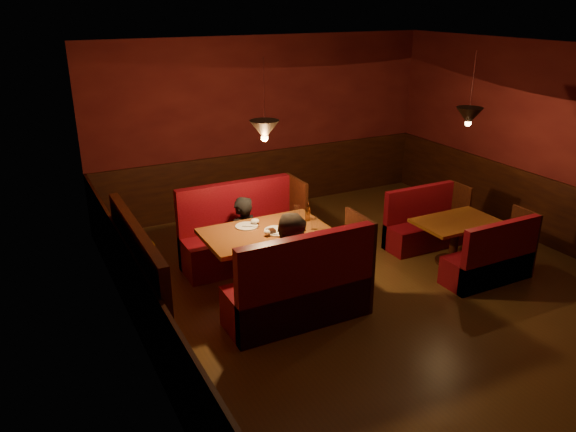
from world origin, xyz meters
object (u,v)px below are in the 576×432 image
second_bench_near (492,262)px  diner_a (242,222)px  second_bench_far (424,227)px  second_table (455,231)px  main_table (267,244)px  diner_b (295,252)px  main_bench_near (302,294)px  main_bench_far (242,239)px

second_bench_near → diner_a: 3.27m
second_bench_far → second_table: bearing=-92.2°
main_table → second_bench_near: size_ratio=1.23×
main_table → diner_b: bearing=-87.9°
diner_a → diner_b: bearing=73.2°
diner_b → main_table: bearing=67.7°
diner_a → main_table: bearing=75.3°
main_bench_near → second_bench_far: size_ratio=1.36×
main_bench_far → second_table: 2.92m
main_table → main_bench_near: main_bench_near is taller
second_table → main_bench_near: bearing=-171.2°
second_table → diner_a: (-2.69, 1.10, 0.24)m
main_table → second_bench_near: (2.65, -1.12, -0.35)m
main_bench_far → second_bench_far: bearing=-14.0°
main_bench_near → main_table: bearing=91.1°
diner_b → second_bench_far: bearing=-5.9°
second_table → second_bench_near: bearing=-87.8°
second_table → second_bench_near: size_ratio=0.90×
main_bench_near → main_bench_far: bearing=90.0°
second_bench_far → diner_b: (-2.63, -0.88, 0.52)m
main_bench_far → diner_b: diner_b is taller
main_bench_far → second_bench_near: main_bench_far is taller
main_table → second_bench_far: size_ratio=1.23×
second_table → second_bench_near: (0.03, -0.66, -0.19)m
main_bench_far → diner_a: 0.41m
second_table → second_bench_far: size_ratio=0.90×
main_bench_far → second_bench_far: main_bench_far is taller
main_bench_near → diner_b: bearing=87.6°
main_table → main_bench_far: main_bench_far is taller
main_bench_near → diner_a: 1.55m
main_bench_near → second_table: (2.61, 0.40, 0.10)m
main_bench_far → main_bench_near: size_ratio=1.00×
diner_b → main_bench_near: bearing=-116.8°
second_bench_far → second_bench_near: (0.00, -1.33, 0.00)m
diner_a → diner_b: diner_b is taller
second_table → diner_b: bearing=-175.3°
main_bench_far → second_table: main_bench_far is taller
diner_a → main_bench_far: bearing=-132.8°
main_table → main_bench_near: bearing=-88.9°
second_bench_far → main_table: bearing=-175.6°
second_bench_far → diner_a: size_ratio=0.88×
second_table → diner_a: diner_a is taller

